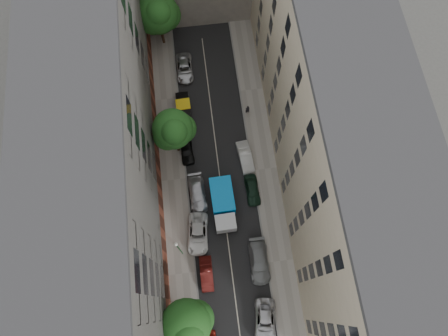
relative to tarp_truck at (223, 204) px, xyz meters
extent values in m
plane|color=#4C4C49|center=(0.06, 4.07, -1.55)|extent=(120.00, 120.00, 0.00)
cube|color=black|center=(0.06, 4.07, -1.54)|extent=(8.00, 44.00, 0.02)
cube|color=gray|center=(-5.44, 4.07, -1.48)|extent=(3.00, 44.00, 0.15)
cube|color=gray|center=(5.56, 4.07, -1.48)|extent=(3.00, 44.00, 0.15)
cube|color=#504E4B|center=(-10.94, 4.07, 8.45)|extent=(8.00, 44.00, 20.00)
cube|color=#C5B699|center=(11.06, 4.07, 8.45)|extent=(8.00, 44.00, 20.00)
cube|color=black|center=(0.00, -0.11, -0.93)|extent=(2.51, 6.14, 0.34)
cube|color=#ACAEB1|center=(0.00, -2.25, 0.08)|extent=(2.30, 1.86, 1.92)
cube|color=#0D9AFF|center=(0.00, 0.90, 0.25)|extent=(2.57, 4.11, 2.03)
cylinder|color=black|center=(-1.07, -2.25, -1.08)|extent=(0.32, 0.95, 0.95)
cylinder|color=black|center=(1.07, -2.25, -1.08)|extent=(0.32, 0.95, 0.95)
cylinder|color=black|center=(-1.07, 1.69, -1.08)|extent=(0.32, 0.95, 0.95)
cylinder|color=black|center=(1.07, 1.69, -1.08)|extent=(0.32, 0.95, 0.95)
imported|color=#4F120F|center=(-2.74, -7.33, -0.92)|extent=(1.40, 3.88, 1.27)
imported|color=silver|center=(-3.24, -2.88, -0.87)|extent=(2.81, 5.15, 1.37)
imported|color=#BABABF|center=(-2.80, 1.87, -0.86)|extent=(2.15, 4.87, 1.39)
imported|color=black|center=(-3.54, 7.47, -0.90)|extent=(1.73, 3.91, 1.31)
imported|color=black|center=(-3.36, 13.07, -0.80)|extent=(1.76, 4.61, 1.50)
imported|color=#B4B5B9|center=(-2.74, 19.03, -0.91)|extent=(2.18, 4.63, 1.28)
imported|color=#BABBC0|center=(2.86, -12.93, -0.90)|extent=(2.86, 5.00, 1.31)
imported|color=gray|center=(3.17, -6.73, -0.81)|extent=(2.20, 5.17, 1.49)
imported|color=black|center=(3.66, 1.47, -0.90)|extent=(1.63, 3.88, 1.31)
imported|color=silver|center=(3.41, 5.67, -0.86)|extent=(1.89, 4.31, 1.38)
cylinder|color=#382619|center=(-5.03, -12.13, -0.09)|extent=(0.36, 0.36, 2.63)
cylinder|color=#382619|center=(-5.03, -12.13, 2.17)|extent=(0.24, 0.24, 1.88)
sphere|color=#1D4C19|center=(-5.03, -12.13, 4.01)|extent=(4.89, 4.89, 4.89)
sphere|color=#1D4C19|center=(-4.13, -11.73, 3.11)|extent=(3.67, 3.67, 3.67)
sphere|color=#1D4C19|center=(-5.73, -12.63, 3.49)|extent=(3.42, 3.42, 3.42)
sphere|color=#1D4C19|center=(-4.83, -12.93, 4.99)|extent=(3.18, 3.18, 3.18)
cylinder|color=#382619|center=(-4.54, 7.86, 0.05)|extent=(0.36, 0.36, 2.91)
cylinder|color=#382619|center=(-4.54, 7.86, 2.54)|extent=(0.24, 0.24, 2.08)
sphere|color=#1D4C19|center=(-4.54, 7.86, 4.58)|extent=(4.52, 4.52, 4.52)
sphere|color=#1D4C19|center=(-3.64, 8.26, 3.58)|extent=(3.39, 3.39, 3.39)
sphere|color=#1D4C19|center=(-5.24, 7.36, 3.99)|extent=(3.16, 3.16, 3.16)
sphere|color=#1D4C19|center=(-4.34, 7.06, 5.65)|extent=(2.94, 2.94, 2.94)
cylinder|color=#382619|center=(-5.15, 23.82, -0.01)|extent=(0.36, 0.36, 2.78)
cylinder|color=#382619|center=(-5.15, 23.82, 2.37)|extent=(0.24, 0.24, 1.98)
sphere|color=#1D4C19|center=(-5.15, 23.82, 4.31)|extent=(5.16, 5.16, 5.16)
sphere|color=#1D4C19|center=(-4.25, 24.22, 3.36)|extent=(3.87, 3.87, 3.87)
sphere|color=#1D4C19|center=(-5.85, 23.32, 3.75)|extent=(3.61, 3.61, 3.61)
sphere|color=#1D4C19|center=(-4.95, 23.02, 5.34)|extent=(3.36, 3.36, 3.36)
cylinder|color=#164E20|center=(-5.19, -4.72, 1.81)|extent=(0.14, 0.14, 6.42)
sphere|color=silver|center=(-5.19, -4.72, 5.12)|extent=(0.36, 0.36, 0.36)
imported|color=black|center=(4.56, 11.89, -0.62)|extent=(0.63, 0.47, 1.56)
camera|label=1|loc=(-1.28, -11.04, 44.10)|focal=32.00mm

